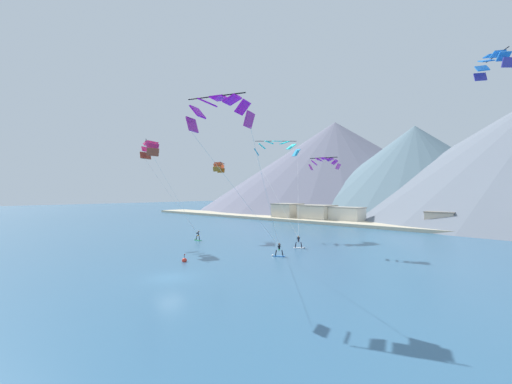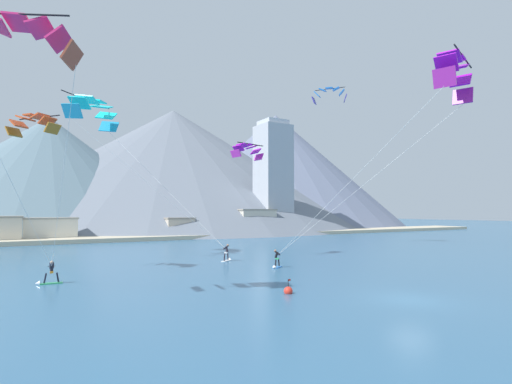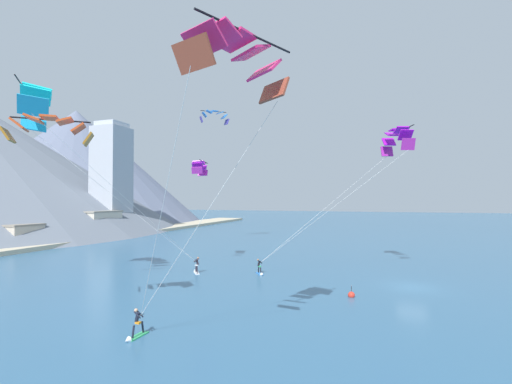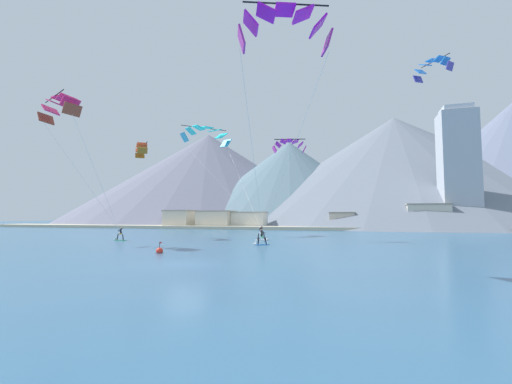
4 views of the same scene
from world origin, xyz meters
name	(u,v)px [view 3 (image 3 of 4)]	position (x,y,z in m)	size (l,w,h in m)	color
ground_plane	(412,287)	(0.00, 0.00, 0.00)	(400.00, 400.00, 0.00)	#336084
kitesurfer_near_lead	(260,270)	(0.45, 14.76, 0.48)	(1.65, 1.34, 1.70)	#337FDB
kitesurfer_near_trail	(196,268)	(-1.15, 21.54, 0.57)	(1.62, 1.38, 1.83)	white
kitesurfer_mid_center	(135,330)	(-17.82, 16.18, 0.47)	(1.76, 0.56, 1.69)	#33B266
parafoil_kite_near_lead	(396,139)	(6.01, 0.91, 14.64)	(8.23, 15.56, 14.42)	#9D2296
parafoil_kite_near_trail	(36,104)	(-13.03, 30.50, 16.22)	(15.06, 12.87, 16.02)	#1D9AC8
parafoil_kite_mid_center	(237,57)	(-19.91, 8.94, 14.53)	(6.44, 8.95, 14.26)	brown
parafoil_kite_distant_high_outer	(200,166)	(1.97, 22.90, 11.99)	(4.40, 2.48, 1.68)	#C92DB1
parafoil_kite_distant_low_drift	(50,126)	(-18.90, 21.73, 12.47)	(4.09, 4.53, 1.67)	#A5651C
parafoil_kite_distant_mid_solo	(214,115)	(20.00, 29.97, 22.90)	(4.51, 4.66, 2.35)	#3E369D
race_marker_buoy	(351,295)	(-5.04, 4.96, 0.16)	(0.56, 0.56, 1.02)	red
shore_building_promenade_mid	(18,235)	(6.69, 59.90, 1.96)	(5.55, 6.02, 3.89)	beige
shore_building_quay_east	(99,224)	(23.85, 59.44, 2.80)	(8.49, 5.76, 5.57)	beige
highrise_tower	(112,179)	(30.61, 62.28, 12.94)	(7.00, 7.00, 26.29)	#A8ADB7
mountain_peak_west_ridge	(76,166)	(58.06, 103.31, 19.80)	(87.56, 87.56, 39.59)	slate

